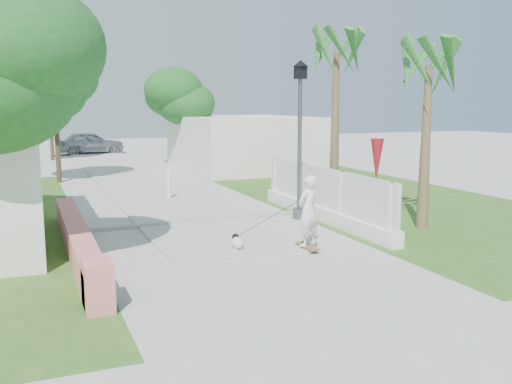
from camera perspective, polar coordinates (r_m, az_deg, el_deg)
name	(u,v)px	position (r m, az deg, el deg)	size (l,w,h in m)	color
ground	(290,288)	(10.35, 3.40, -9.55)	(90.00, 90.00, 0.00)	#B7B7B2
path_strip	(118,169)	(29.35, -13.64, 2.30)	(3.20, 36.00, 0.06)	#B7B7B2
curb	(196,221)	(15.78, -6.01, -2.94)	(6.50, 0.25, 0.10)	#999993
grass_right	(371,197)	(20.53, 11.47, -0.45)	(8.00, 20.00, 0.01)	#315D1D
pink_wall	(79,243)	(12.79, -17.29, -4.90)	(0.45, 8.20, 0.80)	#DB8070
lattice_fence	(323,201)	(16.06, 6.70, -0.95)	(0.35, 7.00, 1.50)	white
building_right	(244,143)	(28.81, -1.21, 4.96)	(6.00, 8.00, 2.60)	silver
street_lamp	(300,134)	(16.06, 4.39, 5.85)	(0.44, 0.44, 4.44)	#59595E
bollard	(169,183)	(19.56, -8.74, 0.89)	(0.14, 0.14, 1.09)	white
patio_umbrella	(377,161)	(16.21, 11.98, 3.08)	(0.36, 0.36, 2.30)	#59595E
tree_left_near	(7,73)	(11.85, -23.64, 10.82)	(3.60, 3.60, 5.28)	#4C3826
tree_path_left	(55,89)	(24.87, -19.45, 9.66)	(3.40, 3.40, 5.23)	#4C3826
tree_path_right	(179,99)	(29.79, -7.68, 9.24)	(3.00, 3.00, 4.79)	#4C3826
tree_path_far	(49,93)	(34.87, -19.95, 9.27)	(3.20, 3.20, 5.17)	#4C3826
palm_far	(336,62)	(17.76, 8.04, 12.72)	(1.80, 1.80, 5.30)	brown
palm_near	(429,76)	(15.46, 16.88, 11.05)	(1.80, 1.80, 4.70)	brown
skateboarder	(280,217)	(12.73, 2.44, -2.49)	(1.83, 1.13, 1.70)	brown
dog	(237,242)	(12.77, -1.90, -5.01)	(0.28, 0.55, 0.38)	silver
parked_car	(90,143)	(38.57, -16.24, 4.75)	(1.70, 4.24, 1.44)	#9C9FA3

